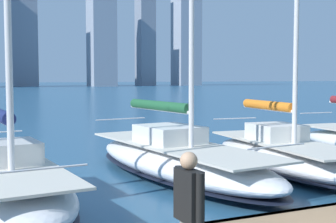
{
  "coord_description": "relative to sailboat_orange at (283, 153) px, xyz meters",
  "views": [
    {
      "loc": [
        5.97,
        5.86,
        3.2
      ],
      "look_at": [
        0.3,
        -6.6,
        2.2
      ],
      "focal_mm": 50.0,
      "sensor_mm": 36.0,
      "label": 1
    }
  ],
  "objects": [
    {
      "name": "sailboat_forest",
      "position": [
        3.67,
        -0.62,
        -0.02
      ],
      "size": [
        3.92,
        9.76,
        10.44
      ],
      "color": "white",
      "rests_on": "ground"
    },
    {
      "name": "sailboat_navy",
      "position": [
        9.02,
        1.02,
        -0.01
      ],
      "size": [
        3.31,
        7.15,
        10.12
      ],
      "color": "white",
      "rests_on": "ground"
    },
    {
      "name": "sailboat_orange",
      "position": [
        0.0,
        0.0,
        0.0
      ],
      "size": [
        3.26,
        8.09,
        12.54
      ],
      "color": "white",
      "rests_on": "ground"
    },
    {
      "name": "person_black_shirt",
      "position": [
        7.46,
        7.56,
        0.97
      ],
      "size": [
        0.22,
        0.61,
        1.68
      ],
      "color": "gray",
      "rests_on": "dock_pier"
    }
  ]
}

